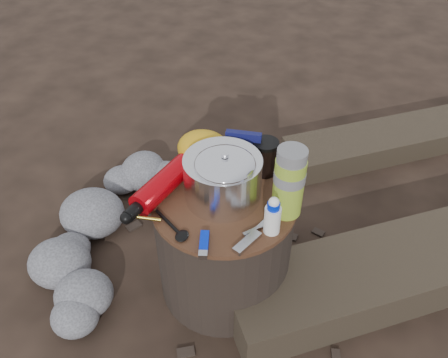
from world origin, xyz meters
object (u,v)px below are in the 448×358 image
(stump, at_px, (224,245))
(fuel_bottle, at_px, (163,184))
(thermos, at_px, (289,183))
(travel_mug, at_px, (265,157))
(camping_pot, at_px, (225,180))

(stump, distance_m, fuel_bottle, 0.30)
(fuel_bottle, height_order, thermos, thermos)
(stump, distance_m, thermos, 0.36)
(thermos, xyz_separation_m, travel_mug, (-0.10, 0.15, -0.05))
(fuel_bottle, distance_m, thermos, 0.37)
(fuel_bottle, bearing_deg, travel_mug, 49.70)
(stump, distance_m, travel_mug, 0.32)
(thermos, bearing_deg, camping_pot, -173.95)
(stump, xyz_separation_m, travel_mug, (0.08, 0.17, 0.26))
(camping_pot, xyz_separation_m, travel_mug, (0.07, 0.17, -0.03))
(fuel_bottle, xyz_separation_m, thermos, (0.36, 0.04, 0.07))
(fuel_bottle, relative_size, thermos, 1.39)
(stump, distance_m, camping_pot, 0.28)
(thermos, bearing_deg, stump, -175.90)
(stump, xyz_separation_m, fuel_bottle, (-0.18, -0.03, 0.24))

